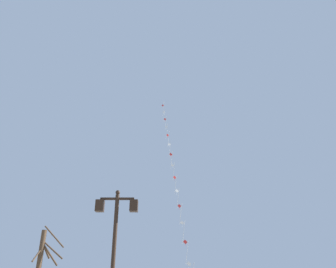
# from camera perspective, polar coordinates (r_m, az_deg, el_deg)

# --- Properties ---
(twin_lantern_lamp_post) EXTENTS (1.48, 0.28, 4.44)m
(twin_lantern_lamp_post) POSITION_cam_1_polar(r_m,az_deg,el_deg) (11.54, -9.43, -16.31)
(twin_lantern_lamp_post) COLOR black
(twin_lantern_lamp_post) RESTS_ON ground_plane
(kite_train) EXTENTS (2.85, 16.12, 25.23)m
(kite_train) POSITION_cam_1_polar(r_m,az_deg,el_deg) (34.84, 0.78, -5.76)
(kite_train) COLOR brown
(kite_train) RESTS_ON ground_plane
(bare_tree) EXTENTS (1.26, 1.41, 4.10)m
(bare_tree) POSITION_cam_1_polar(r_m,az_deg,el_deg) (17.97, -21.94, -21.23)
(bare_tree) COLOR #4C3826
(bare_tree) RESTS_ON ground_plane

